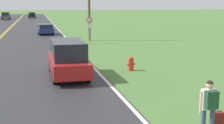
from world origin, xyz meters
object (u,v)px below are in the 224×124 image
car_dark_grey_suv_receding (6,16)px  traffic_sign (89,23)px  car_red_suv_approaching (68,58)px  fire_hydrant (131,64)px  hitchhiker_person (209,103)px  car_black_sedan_distant (32,15)px  suitcase (217,123)px  car_dark_blue_hatchback_mid_near (46,29)px

car_dark_grey_suv_receding → traffic_sign: bearing=-165.5°
traffic_sign → car_dark_grey_suv_receding: bearing=102.9°
car_red_suv_approaching → fire_hydrant: bearing=99.6°
fire_hydrant → traffic_sign: size_ratio=0.31×
hitchhiker_person → car_black_sedan_distant: hitchhiker_person is taller
car_red_suv_approaching → car_black_sedan_distant: 73.47m
car_dark_grey_suv_receding → car_black_sedan_distant: (6.25, 6.80, -0.16)m
fire_hydrant → car_dark_grey_suv_receding: car_dark_grey_suv_receding is taller
car_red_suv_approaching → car_dark_grey_suv_receding: car_red_suv_approaching is taller
suitcase → car_dark_blue_hatchback_mid_near: 32.74m
traffic_sign → fire_hydrant: bearing=-89.1°
hitchhiker_person → car_dark_grey_suv_receding: 76.13m
hitchhiker_person → suitcase: hitchhiker_person is taller
car_dark_grey_suv_receding → car_red_suv_approaching: bearing=-171.0°
suitcase → traffic_sign: traffic_sign is taller
suitcase → car_dark_grey_suv_receding: (-12.23, 75.04, 0.65)m
hitchhiker_person → car_dark_grey_suv_receding: (-11.85, 75.20, -0.05)m
suitcase → car_red_suv_approaching: bearing=25.2°
traffic_sign → car_red_suv_approaching: size_ratio=0.54×
suitcase → fire_hydrant: fire_hydrant is taller
car_dark_grey_suv_receding → car_black_sedan_distant: size_ratio=0.91×
suitcase → car_red_suv_approaching: size_ratio=0.14×
suitcase → car_red_suv_approaching: 9.14m
fire_hydrant → car_dark_grey_suv_receding: size_ratio=0.19×
hitchhiker_person → car_dark_grey_suv_receding: bearing=11.4°
car_dark_blue_hatchback_mid_near → suitcase: bearing=4.0°
car_dark_blue_hatchback_mid_near → car_dark_grey_suv_receding: 43.34m
traffic_sign → car_red_suv_approaching: traffic_sign is taller
car_dark_grey_suv_receding → car_black_sedan_distant: 9.23m
hitchhiker_person → car_dark_grey_suv_receding: car_dark_grey_suv_receding is taller
suitcase → car_dark_blue_hatchback_mid_near: (-3.90, 32.51, 0.40)m
traffic_sign → car_black_sedan_distant: traffic_sign is taller
suitcase → car_black_sedan_distant: car_black_sedan_distant is taller
traffic_sign → car_dark_grey_suv_receding: (-12.17, 52.99, -0.97)m
hitchhiker_person → car_red_suv_approaching: 9.13m
car_black_sedan_distant → hitchhiker_person: bearing=4.0°
hitchhiker_person → traffic_sign: 22.23m
traffic_sign → car_red_suv_approaching: bearing=-104.2°
hitchhiker_person → suitcase: 0.81m
fire_hydrant → car_red_suv_approaching: 3.77m
traffic_sign → car_black_sedan_distant: size_ratio=0.55×
car_dark_grey_suv_receding → car_dark_blue_hatchback_mid_near: bearing=-167.4°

